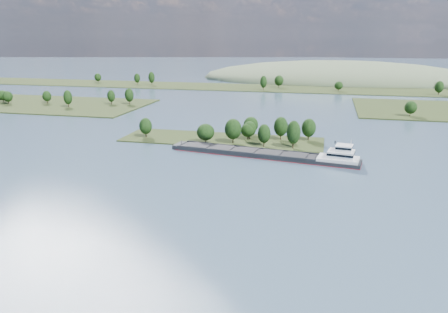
# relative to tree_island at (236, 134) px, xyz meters

# --- Properties ---
(ground) EXTENTS (1800.00, 1800.00, 0.00)m
(ground) POSITION_rel_tree_island_xyz_m (-7.48, -59.09, -3.73)
(ground) COLOR #334259
(ground) RESTS_ON ground
(tree_island) EXTENTS (100.00, 30.40, 14.19)m
(tree_island) POSITION_rel_tree_island_xyz_m (0.00, 0.00, 0.00)
(tree_island) COLOR #232E14
(tree_island) RESTS_ON ground
(back_shoreline) EXTENTS (900.00, 60.00, 14.72)m
(back_shoreline) POSITION_rel_tree_island_xyz_m (2.16, 220.60, -3.06)
(back_shoreline) COLOR #232E14
(back_shoreline) RESTS_ON ground
(hill_west) EXTENTS (320.00, 160.00, 44.00)m
(hill_west) POSITION_rel_tree_island_xyz_m (52.52, 320.91, -3.73)
(hill_west) COLOR #4C5C3F
(hill_west) RESTS_ON ground
(cargo_barge) EXTENTS (83.94, 22.44, 11.28)m
(cargo_barge) POSITION_rel_tree_island_xyz_m (22.44, -24.71, -2.31)
(cargo_barge) COLOR black
(cargo_barge) RESTS_ON ground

